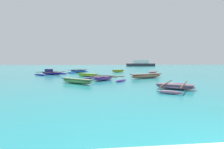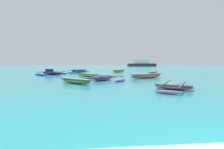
# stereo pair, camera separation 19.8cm
# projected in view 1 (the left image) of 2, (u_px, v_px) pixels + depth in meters

# --- Properties ---
(moored_boat_0) EXTENTS (2.65, 2.33, 0.40)m
(moored_boat_0) POSITION_uv_depth(u_px,v_px,m) (87.00, 75.00, 20.34)
(moored_boat_0) COLOR #83D426
(moored_boat_0) RESTS_ON ground_plane
(moored_boat_1) EXTENTS (2.86, 2.75, 0.39)m
(moored_boat_1) POSITION_uv_depth(u_px,v_px,m) (77.00, 81.00, 13.77)
(moored_boat_1) COLOR #5A9D57
(moored_boat_1) RESTS_ON ground_plane
(moored_boat_2) EXTENTS (3.36, 4.13, 0.37)m
(moored_boat_2) POSITION_uv_depth(u_px,v_px,m) (175.00, 86.00, 10.88)
(moored_boat_2) COLOR gray
(moored_boat_2) RESTS_ON ground_plane
(moored_boat_3) EXTENTS (1.97, 2.71, 0.50)m
(moored_boat_3) POSITION_uv_depth(u_px,v_px,m) (153.00, 73.00, 22.64)
(moored_boat_3) COLOR #9B596D
(moored_boat_3) RESTS_ON ground_plane
(moored_boat_4) EXTENTS (4.30, 4.40, 0.78)m
(moored_boat_4) POSITION_uv_depth(u_px,v_px,m) (51.00, 73.00, 23.61)
(moored_boat_4) COLOR #2A168E
(moored_boat_4) RESTS_ON ground_plane
(moored_boat_5) EXTENTS (3.33, 4.79, 0.51)m
(moored_boat_5) POSITION_uv_depth(u_px,v_px,m) (78.00, 71.00, 28.60)
(moored_boat_5) COLOR blue
(moored_boat_5) RESTS_ON ground_plane
(moored_boat_6) EXTENTS (4.12, 4.05, 0.44)m
(moored_boat_6) POSITION_uv_depth(u_px,v_px,m) (103.00, 78.00, 16.23)
(moored_boat_6) COLOR purple
(moored_boat_6) RESTS_ON ground_plane
(moored_boat_7) EXTENTS (4.08, 2.42, 0.46)m
(moored_boat_7) POSITION_uv_depth(u_px,v_px,m) (146.00, 76.00, 18.57)
(moored_boat_7) COLOR tan
(moored_boat_7) RESTS_ON ground_plane
(moored_boat_8) EXTENTS (2.48, 1.89, 0.42)m
(moored_boat_8) POSITION_uv_depth(u_px,v_px,m) (118.00, 71.00, 29.66)
(moored_boat_8) COLOR gold
(moored_boat_8) RESTS_ON ground_plane
(distant_ferry) EXTENTS (12.11, 2.66, 2.66)m
(distant_ferry) POSITION_uv_depth(u_px,v_px,m) (141.00, 64.00, 75.21)
(distant_ferry) COLOR #2D333D
(distant_ferry) RESTS_ON ground_plane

